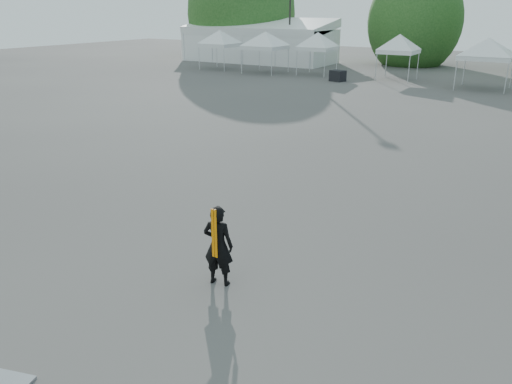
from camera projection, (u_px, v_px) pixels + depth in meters
The scene contains 12 objects.
ground at pixel (290, 236), 11.97m from camera, with size 120.00×120.00×0.00m, color #474442.
marquee at pixel (259, 42), 50.05m from camera, with size 15.00×6.25×4.23m.
light_pole_west at pixel (290, 1), 45.98m from camera, with size 0.60×0.25×10.30m.
tree_far_w at pixel (241, 14), 53.52m from camera, with size 4.80×4.80×7.30m.
tree_mid_w at pixel (415, 22), 46.54m from camera, with size 4.16×4.16×6.33m.
tent_a at pixel (220, 33), 43.56m from camera, with size 4.05×4.05×3.88m.
tent_b at pixel (265, 35), 40.91m from camera, with size 4.32×4.32×3.88m.
tent_c at pixel (318, 36), 39.78m from camera, with size 3.73×3.73×3.88m.
tent_d at pixel (400, 38), 37.01m from camera, with size 3.76×3.76×3.88m.
tent_e at pixel (489, 42), 32.56m from camera, with size 4.61×4.61×3.88m.
man at pixel (218, 245), 9.65m from camera, with size 0.67×0.52×1.65m.
crate_west at pixel (338, 76), 37.08m from camera, with size 1.03×0.80×0.80m, color black.
Camera 1 is at (4.95, -9.69, 5.15)m, focal length 35.00 mm.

